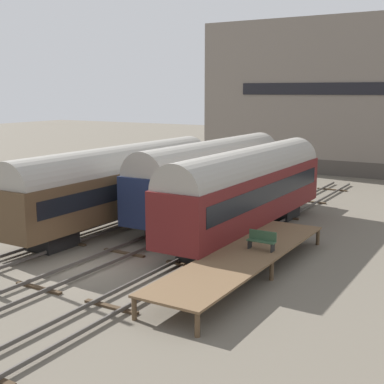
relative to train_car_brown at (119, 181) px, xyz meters
name	(u,v)px	position (x,y,z in m)	size (l,w,h in m)	color
ground_plane	(86,270)	(4.05, -7.71, -2.90)	(200.00, 200.00, 0.00)	#60594C
track_left	(27,254)	(0.00, -7.71, -2.75)	(2.60, 60.00, 0.26)	#4C4742
track_middle	(85,267)	(4.05, -7.71, -2.75)	(2.60, 60.00, 0.26)	#4C4742
track_right	(154,282)	(8.10, -7.71, -2.75)	(2.60, 60.00, 0.26)	#4C4742
train_car_brown	(119,181)	(0.00, 0.00, 0.00)	(3.07, 17.98, 5.12)	black
train_car_navy	(212,174)	(4.05, 4.90, 0.09)	(3.08, 16.37, 5.28)	black
train_car_maroon	(248,186)	(8.10, 2.01, 0.10)	(2.96, 16.62, 5.26)	black
station_platform	(244,256)	(10.95, -4.43, -1.97)	(3.06, 13.67, 1.00)	brown
bench	(262,240)	(11.32, -3.30, -1.41)	(1.40, 0.40, 0.91)	#2D4C33
warehouse_building	(362,96)	(6.87, 33.25, 5.04)	(32.28, 12.05, 15.86)	#46403A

